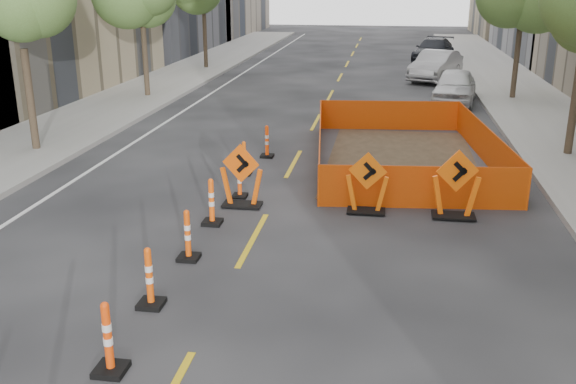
% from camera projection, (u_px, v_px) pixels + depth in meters
% --- Properties ---
extents(ground_plane, '(140.00, 140.00, 0.00)m').
position_uv_depth(ground_plane, '(201.00, 336.00, 10.14)').
color(ground_plane, black).
extents(sidewalk_left, '(4.00, 90.00, 0.15)m').
position_uv_depth(sidewalk_left, '(51.00, 135.00, 22.67)').
color(sidewalk_left, gray).
rests_on(sidewalk_left, ground).
extents(tree_l_b, '(2.80, 2.80, 5.95)m').
position_uv_depth(tree_l_b, '(18.00, 7.00, 19.30)').
color(tree_l_b, '#382B1E').
rests_on(tree_l_b, ground).
extents(channelizer_2, '(0.44, 0.44, 1.12)m').
position_uv_depth(channelizer_2, '(108.00, 338.00, 9.02)').
color(channelizer_2, '#E84009').
rests_on(channelizer_2, ground).
extents(channelizer_3, '(0.43, 0.43, 1.09)m').
position_uv_depth(channelizer_3, '(149.00, 277.00, 10.88)').
color(channelizer_3, '#E44B09').
rests_on(channelizer_3, ground).
extents(channelizer_4, '(0.42, 0.42, 1.06)m').
position_uv_depth(channelizer_4, '(188.00, 235.00, 12.72)').
color(channelizer_4, '#E44A09').
rests_on(channelizer_4, ground).
extents(channelizer_5, '(0.43, 0.43, 1.09)m').
position_uv_depth(channelizer_5, '(212.00, 202.00, 14.55)').
color(channelizer_5, '#FA540A').
rests_on(channelizer_5, ground).
extents(channelizer_6, '(0.37, 0.37, 0.94)m').
position_uv_depth(channelizer_6, '(240.00, 180.00, 16.39)').
color(channelizer_6, '#FD4E0A').
rests_on(channelizer_6, ground).
extents(channelizer_7, '(0.39, 0.39, 0.98)m').
position_uv_depth(channelizer_7, '(244.00, 158.00, 18.26)').
color(channelizer_7, '#E05209').
rests_on(channelizer_7, ground).
extents(channelizer_8, '(0.40, 0.40, 1.02)m').
position_uv_depth(channelizer_8, '(267.00, 141.00, 20.05)').
color(channelizer_8, '#FF470A').
rests_on(channelizer_8, ground).
extents(chevron_sign_left, '(1.17, 0.84, 1.60)m').
position_uv_depth(chevron_sign_left, '(241.00, 175.00, 15.61)').
color(chevron_sign_left, '#D84D09').
rests_on(chevron_sign_left, ground).
extents(chevron_sign_center, '(1.07, 0.71, 1.52)m').
position_uv_depth(chevron_sign_center, '(367.00, 183.00, 15.19)').
color(chevron_sign_center, '#EE5F0A').
rests_on(chevron_sign_center, ground).
extents(chevron_sign_right, '(1.24, 0.91, 1.67)m').
position_uv_depth(chevron_sign_right, '(456.00, 184.00, 14.84)').
color(chevron_sign_right, '#FF600A').
rests_on(chevron_sign_right, ground).
extents(safety_fence, '(5.90, 9.08, 1.08)m').
position_uv_depth(safety_fence, '(402.00, 144.00, 19.64)').
color(safety_fence, '#F8460D').
rests_on(safety_fence, ground).
extents(parked_car_near, '(2.44, 4.63, 1.50)m').
position_uv_depth(parked_car_near, '(455.00, 86.00, 28.71)').
color(parked_car_near, silver).
rests_on(parked_car_near, ground).
extents(parked_car_mid, '(3.32, 5.12, 1.59)m').
position_uv_depth(parked_car_mid, '(436.00, 66.00, 35.11)').
color(parked_car_mid, '#9F9EA3').
rests_on(parked_car_mid, ground).
extents(parked_car_far, '(3.33, 5.69, 1.55)m').
position_uv_depth(parked_car_far, '(434.00, 50.00, 42.65)').
color(parked_car_far, black).
rests_on(parked_car_far, ground).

